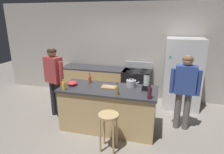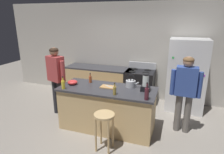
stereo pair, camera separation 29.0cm
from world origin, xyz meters
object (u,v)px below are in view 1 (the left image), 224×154
blender_appliance (147,83)px  cutting_board (109,87)px  tea_kettle (131,83)px  kitchen_island (108,108)px  refrigerator (182,74)px  bottle_cooking_sauce (90,80)px  bottle_soda (64,86)px  mixing_bowl (72,83)px  chef_knife (110,86)px  stove_range (136,86)px  bar_stool (109,122)px  person_by_sink_right (185,86)px  person_by_island_left (54,76)px  bottle_wine (150,92)px

blender_appliance → cutting_board: (-0.76, -0.06, -0.14)m
blender_appliance → tea_kettle: (-0.32, 0.12, -0.07)m
kitchen_island → tea_kettle: size_ratio=7.20×
refrigerator → cutting_board: refrigerator is taller
refrigerator → bottle_cooking_sauce: size_ratio=8.36×
bottle_soda → mixing_bowl: bottle_soda is taller
cutting_board → chef_knife: chef_knife is taller
bottle_cooking_sauce → refrigerator: bearing=32.5°
stove_range → bar_stool: (-0.18, -2.22, 0.08)m
stove_range → cutting_board: bearing=-104.5°
bottle_soda → bottle_cooking_sauce: bottle_soda is taller
bar_stool → mixing_bowl: 1.26m
bottle_cooking_sauce → person_by_sink_right: bearing=4.8°
blender_appliance → bottle_cooking_sauce: blender_appliance is taller
mixing_bowl → bar_stool: bearing=-34.2°
blender_appliance → chef_knife: (-0.74, -0.06, -0.12)m
blender_appliance → mixing_bowl: 1.55m
person_by_island_left → bottle_wine: (2.21, -0.54, 0.03)m
bar_stool → chef_knife: bearing=104.1°
bottle_cooking_sauce → cutting_board: size_ratio=0.72×
bottle_soda → person_by_sink_right: bearing=16.9°
person_by_island_left → person_by_sink_right: (2.86, 0.17, -0.04)m
stove_range → blender_appliance: bearing=-75.1°
person_by_island_left → bottle_cooking_sauce: bearing=-0.0°
refrigerator → person_by_sink_right: 1.12m
bar_stool → blender_appliance: size_ratio=2.03×
kitchen_island → bottle_wine: (0.85, -0.32, 0.57)m
kitchen_island → stove_range: bearing=76.1°
cutting_board → stove_range: bearing=75.5°
person_by_sink_right → chef_knife: size_ratio=7.20×
person_by_sink_right → person_by_island_left: bearing=-176.7°
blender_appliance → bottle_wine: bearing=-77.4°
kitchen_island → person_by_island_left: size_ratio=1.21×
bottle_soda → cutting_board: 0.90m
kitchen_island → bottle_cooking_sauce: bearing=155.4°
bottle_wine → mixing_bowl: bottle_wine is taller
person_by_sink_right → bottle_soda: 2.43m
refrigerator → bottle_soda: (-2.36, -1.82, 0.10)m
stove_range → bottle_wine: 1.98m
bottle_cooking_sauce → tea_kettle: bearing=0.2°
mixing_bowl → person_by_sink_right: bearing=10.1°
person_by_sink_right → bottle_wine: 0.96m
chef_knife → stove_range: bearing=106.0°
stove_range → chef_knife: size_ratio=4.93×
refrigerator → person_by_sink_right: (-0.04, -1.11, 0.05)m
refrigerator → chef_knife: refrigerator is taller
bar_stool → tea_kettle: tea_kettle is taller
kitchen_island → person_by_sink_right: bearing=14.4°
refrigerator → bar_stool: size_ratio=2.59×
person_by_island_left → mixing_bowl: (0.57, -0.24, -0.04)m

